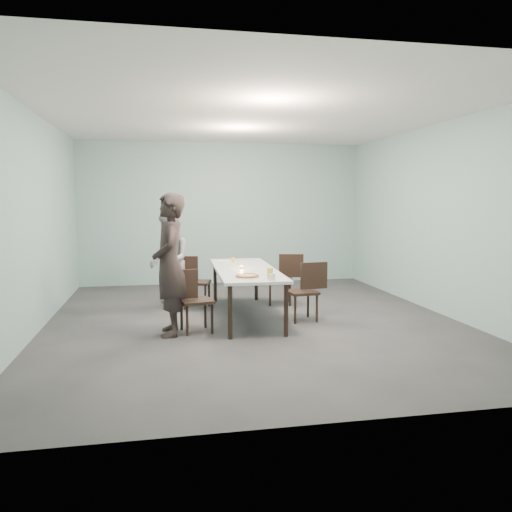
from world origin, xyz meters
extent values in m
plane|color=#333335|center=(0.00, 0.00, 0.00)|extent=(7.00, 7.00, 0.00)
cube|color=#91B6B5|center=(0.00, 3.50, 1.50)|extent=(6.00, 0.02, 3.00)
cube|color=#91B6B5|center=(0.00, -3.50, 1.50)|extent=(6.00, 0.02, 3.00)
cube|color=#91B6B5|center=(-3.00, 0.00, 1.50)|extent=(0.02, 7.00, 3.00)
cube|color=#91B6B5|center=(3.00, 0.00, 1.50)|extent=(0.02, 7.00, 3.00)
cube|color=white|center=(0.00, 0.00, 3.00)|extent=(6.00, 7.00, 0.02)
cube|color=white|center=(-0.07, 0.29, 0.73)|extent=(0.98, 2.63, 0.04)
cylinder|color=black|center=(-0.47, -0.92, 0.35)|extent=(0.06, 0.06, 0.71)
cylinder|color=black|center=(-0.40, 1.52, 0.35)|extent=(0.06, 0.06, 0.71)
cylinder|color=black|center=(0.27, -0.94, 0.35)|extent=(0.06, 0.06, 0.71)
cylinder|color=black|center=(0.34, 1.50, 0.35)|extent=(0.06, 0.06, 0.71)
cube|color=black|center=(-0.87, -0.47, 0.43)|extent=(0.49, 0.49, 0.04)
cube|color=black|center=(-1.06, -0.50, 0.67)|extent=(0.42, 0.11, 0.40)
cylinder|color=black|center=(-1.01, -0.67, 0.21)|extent=(0.04, 0.04, 0.41)
cylinder|color=black|center=(-1.07, -0.33, 0.21)|extent=(0.04, 0.04, 0.41)
cylinder|color=black|center=(-0.68, -0.61, 0.21)|extent=(0.04, 0.04, 0.41)
cylinder|color=black|center=(-0.74, -0.28, 0.21)|extent=(0.04, 0.04, 0.41)
cube|color=black|center=(-0.75, 1.05, 0.43)|extent=(0.52, 0.52, 0.04)
cube|color=black|center=(-0.93, 1.10, 0.67)|extent=(0.42, 0.15, 0.40)
cylinder|color=black|center=(-0.96, 0.93, 0.21)|extent=(0.04, 0.04, 0.41)
cylinder|color=black|center=(-0.87, 1.26, 0.21)|extent=(0.04, 0.04, 0.41)
cylinder|color=black|center=(-0.63, 0.84, 0.21)|extent=(0.04, 0.04, 0.41)
cylinder|color=black|center=(-0.54, 1.16, 0.21)|extent=(0.04, 0.04, 0.41)
cube|color=black|center=(0.72, -0.12, 0.43)|extent=(0.46, 0.46, 0.04)
cube|color=black|center=(0.91, -0.10, 0.67)|extent=(0.42, 0.08, 0.40)
cylinder|color=black|center=(0.87, 0.06, 0.21)|extent=(0.04, 0.04, 0.41)
cylinder|color=black|center=(0.91, -0.27, 0.21)|extent=(0.04, 0.04, 0.41)
cylinder|color=black|center=(0.54, 0.03, 0.21)|extent=(0.04, 0.04, 0.41)
cylinder|color=black|center=(0.57, -0.31, 0.21)|extent=(0.04, 0.04, 0.41)
cube|color=black|center=(0.68, 1.09, 0.43)|extent=(0.50, 0.50, 0.04)
cube|color=black|center=(0.87, 1.05, 0.67)|extent=(0.42, 0.13, 0.40)
cylinder|color=black|center=(0.88, 1.22, 0.21)|extent=(0.04, 0.04, 0.41)
cylinder|color=black|center=(0.81, 0.89, 0.21)|extent=(0.04, 0.04, 0.41)
cylinder|color=black|center=(0.55, 1.30, 0.21)|extent=(0.04, 0.04, 0.41)
cylinder|color=black|center=(0.48, 0.96, 0.21)|extent=(0.04, 0.04, 0.41)
imported|color=black|center=(-1.22, -0.54, 0.95)|extent=(0.45, 0.69, 1.89)
imported|color=gray|center=(-1.20, 1.10, 0.80)|extent=(0.74, 0.88, 1.59)
cylinder|color=white|center=(-0.19, -0.58, 0.76)|extent=(0.34, 0.34, 0.01)
cylinder|color=#D2C377|center=(-0.19, -0.58, 0.77)|extent=(0.30, 0.30, 0.01)
torus|color=brown|center=(-0.19, -0.58, 0.77)|extent=(0.32, 0.32, 0.03)
cylinder|color=white|center=(-0.01, -0.34, 0.76)|extent=(0.18, 0.18, 0.01)
cylinder|color=yellow|center=(0.08, -0.81, 0.82)|extent=(0.08, 0.08, 0.15)
cylinder|color=silver|center=(0.09, -0.90, 0.80)|extent=(0.08, 0.08, 0.09)
cylinder|color=silver|center=(-0.13, 0.26, 0.77)|extent=(0.06, 0.06, 0.03)
cylinder|color=orange|center=(-0.13, 0.26, 0.79)|extent=(0.04, 0.04, 0.01)
cylinder|color=yellow|center=(-0.14, 1.09, 0.79)|extent=(0.07, 0.07, 0.08)
cube|color=silver|center=(-0.22, 1.25, 0.75)|extent=(0.31, 0.23, 0.01)
camera|label=1|loc=(-1.35, -7.17, 1.81)|focal=35.00mm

